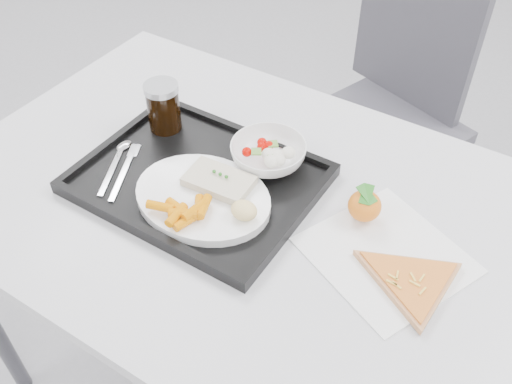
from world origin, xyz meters
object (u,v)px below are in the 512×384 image
chair (392,94)px  tray (198,180)px  tangerine (365,206)px  table (245,221)px  pizza_slice (411,281)px  dinner_plate (203,198)px  cola_glass (163,106)px  salad_bowl (268,154)px

chair → tray: 0.85m
tray → tangerine: size_ratio=6.02×
table → pizza_slice: bearing=-4.5°
dinner_plate → tangerine: 0.30m
table → tray: (-0.10, -0.02, 0.08)m
cola_glass → tray: bearing=-31.1°
table → cola_glass: size_ratio=11.11×
table → pizza_slice: 0.36m
dinner_plate → tangerine: tangerine is taller
tray → chair: bearing=82.1°
chair → tangerine: 0.79m
table → pizza_slice: pizza_slice is taller
table → tray: bearing=-170.5°
cola_glass → salad_bowl: bearing=3.9°
salad_bowl → cola_glass: 0.25m
cola_glass → pizza_slice: 0.62m
table → salad_bowl: salad_bowl is taller
dinner_plate → pizza_slice: dinner_plate is taller
salad_bowl → tangerine: (0.22, -0.03, -0.00)m
pizza_slice → chair: bearing=112.3°
table → tangerine: tangerine is taller
cola_glass → tangerine: (0.47, -0.01, -0.04)m
salad_bowl → cola_glass: size_ratio=1.41×
pizza_slice → tray: bearing=178.6°
table → cola_glass: cola_glass is taller
table → tray: size_ratio=2.67×
salad_bowl → cola_glass: (-0.25, -0.02, 0.03)m
tray → tangerine: tangerine is taller
dinner_plate → pizza_slice: (0.40, 0.04, -0.01)m
chair → tangerine: chair is taller
chair → cola_glass: (-0.27, -0.72, 0.28)m
table → dinner_plate: 0.12m
dinner_plate → tangerine: bearing=26.1°
tangerine → pizza_slice: tangerine is taller
dinner_plate → tangerine: size_ratio=3.61×
salad_bowl → table: bearing=-86.8°
dinner_plate → chair: bearing=85.7°
salad_bowl → chair: bearing=88.5°
table → salad_bowl: bearing=93.2°
tangerine → pizza_slice: 0.17m
chair → pizza_slice: bearing=-67.7°
tray → salad_bowl: 0.15m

